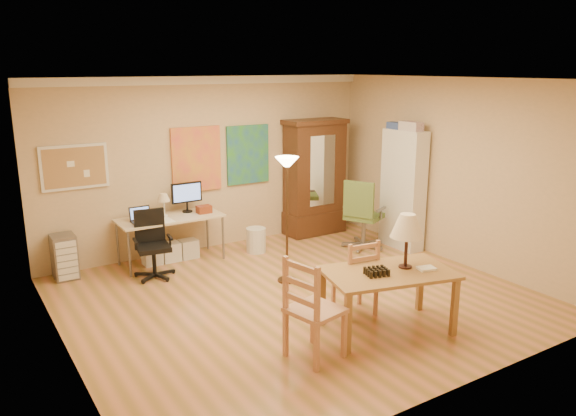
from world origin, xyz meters
TOP-DOWN VIEW (x-y plane):
  - floor at (0.00, 0.00)m, footprint 5.50×5.50m
  - crown_molding at (0.00, 2.46)m, footprint 5.50×0.08m
  - corkboard at (-2.05, 2.47)m, footprint 0.90×0.04m
  - art_panel_left at (-0.25, 2.47)m, footprint 0.80×0.04m
  - art_panel_right at (0.65, 2.47)m, footprint 0.75×0.04m
  - dining_table at (0.43, -1.28)m, footprint 1.54×1.14m
  - ladder_chair_back at (0.33, -0.75)m, footprint 0.48×0.46m
  - ladder_chair_left at (-0.70, -1.34)m, footprint 0.56×0.58m
  - torchiere_lamp at (0.19, 0.55)m, footprint 0.31×0.31m
  - computer_desk at (-0.82, 2.15)m, footprint 1.52×0.67m
  - office_chair_black at (-1.28, 1.67)m, footprint 0.57×0.57m
  - office_chair_green at (1.98, 1.12)m, footprint 0.69×0.69m
  - drawer_cart at (-2.33, 2.27)m, footprint 0.31×0.37m
  - armoire at (1.82, 2.24)m, footprint 1.08×0.51m
  - bookshelf at (2.55, 0.84)m, footprint 0.28×0.76m
  - wastebin at (0.44, 1.86)m, footprint 0.31×0.31m

SIDE VIEW (x-z plane):
  - floor at x=0.00m, z-range 0.00..0.00m
  - wastebin at x=0.44m, z-range 0.00..0.39m
  - office_chair_black at x=-1.28m, z-range -0.22..0.72m
  - office_chair_green at x=1.98m, z-range -0.26..0.86m
  - drawer_cart at x=-2.33m, z-range 0.00..0.62m
  - computer_desk at x=-0.82m, z-range -0.15..1.00m
  - ladder_chair_back at x=0.33m, z-range -0.03..0.89m
  - ladder_chair_left at x=-0.70m, z-range -0.03..1.03m
  - dining_table at x=0.43m, z-range 0.17..1.47m
  - armoire at x=1.82m, z-range -0.13..1.85m
  - bookshelf at x=2.55m, z-range 0.00..1.89m
  - torchiere_lamp at x=0.19m, z-range 0.52..2.22m
  - art_panel_left at x=-0.25m, z-range 0.95..1.95m
  - art_panel_right at x=0.65m, z-range 0.98..1.92m
  - corkboard at x=-2.05m, z-range 1.19..1.81m
  - crown_molding at x=0.00m, z-range 2.58..2.70m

